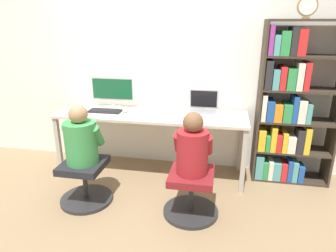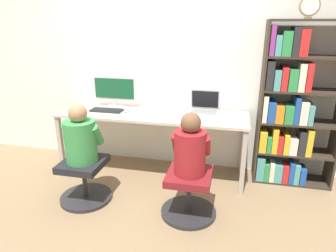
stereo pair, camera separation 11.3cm
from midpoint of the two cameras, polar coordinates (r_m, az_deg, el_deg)
ground_plane at (r=3.53m, az=-3.33°, el=-11.06°), size 14.00×14.00×0.00m
wall_back at (r=3.75m, az=-0.75°, el=11.90°), size 10.00×0.05×2.60m
desk at (r=3.52m, az=-2.14°, el=1.31°), size 2.22×0.63×0.77m
desktop_monitor at (r=3.77m, az=-9.27°, el=6.56°), size 0.56×0.20×0.38m
laptop at (r=3.54m, az=7.77°, el=3.37°), size 0.36×0.30×0.26m
keyboard at (r=3.64m, az=-10.73°, el=2.98°), size 0.38×0.16×0.03m
computer_mouse_by_keyboard at (r=3.58m, az=-6.98°, el=2.96°), size 0.06×0.11×0.03m
office_chair_left at (r=3.26m, az=-14.64°, el=-9.80°), size 0.54×0.54×0.45m
office_chair_right at (r=2.94m, az=5.13°, el=-12.56°), size 0.54×0.54×0.45m
person_at_monitor at (r=3.07m, az=-15.33°, el=-2.13°), size 0.39×0.32×0.60m
person_at_laptop at (r=2.73m, az=5.43°, el=-4.19°), size 0.36×0.30×0.59m
bookshelf at (r=3.56m, az=23.00°, el=2.69°), size 0.85×0.34×1.81m
desk_clock at (r=3.37m, az=26.32°, el=19.75°), size 0.19×0.03×0.21m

